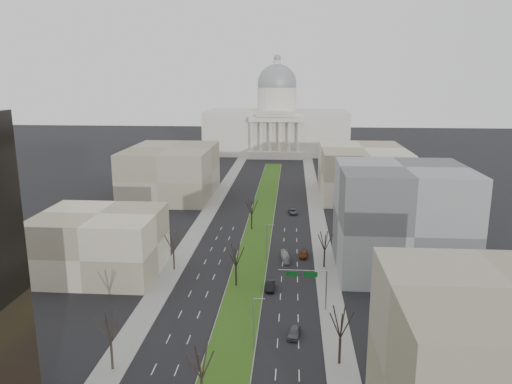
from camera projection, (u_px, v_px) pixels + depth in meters
The scene contains 25 objects.
ground at pixel (259, 230), 144.29m from camera, with size 600.00×600.00×0.00m, color black.
median at pixel (258, 230), 143.28m from camera, with size 8.00×222.03×0.20m.
sidewalk_left at pixel (180, 259), 121.26m from camera, with size 5.00×330.00×0.15m, color gray.
sidewalk_right at pixel (325, 262), 118.73m from camera, with size 5.00×330.00×0.15m, color gray.
capitol at pixel (277, 124), 285.86m from camera, with size 80.00×46.00×55.00m.
building_beige_left at pixel (100, 243), 111.09m from camera, with size 26.00×22.00×14.00m, color tan.
building_tan_right at pixel (506, 383), 53.95m from camera, with size 26.00×24.00×22.00m, color gray.
building_grey_right at pixel (401, 219), 111.92m from camera, with size 28.00×26.00×24.00m, color #5D5F62.
building_far_left at pixel (171, 172), 183.62m from camera, with size 30.00×40.00×18.00m, color gray.
building_far_right at pixel (362, 172), 183.42m from camera, with size 30.00×40.00×18.00m, color tan.
tree_left_mid at pixel (110, 327), 74.02m from camera, with size 5.40×5.40×9.72m.
tree_left_far at pixel (173, 241), 112.90m from camera, with size 5.28×5.28×9.50m.
tree_right_mid at pixel (341, 322), 75.38m from camera, with size 5.52×5.52×9.94m.
tree_right_far at pixel (325, 241), 114.37m from camera, with size 5.04×5.04×9.07m.
tree_median_a at pixel (201, 362), 65.15m from camera, with size 5.40×5.40×9.72m.
tree_median_b at pixel (236, 255), 104.00m from camera, with size 5.40×5.40×9.72m.
tree_median_c at pixel (252, 206), 142.84m from camera, with size 5.40×5.40×9.72m.
streetlamp_median_b at pixel (254, 323), 79.80m from camera, with size 1.90×0.20×9.16m.
streetlamp_median_c at pixel (267, 242), 118.65m from camera, with size 1.90×0.20×9.16m.
mast_arm_signs at pixel (312, 280), 93.40m from camera, with size 9.12×0.24×8.09m.
car_grey_near at pixel (294, 332), 84.98m from camera, with size 1.90×4.73×1.61m, color #515359.
car_black at pixel (270, 286), 103.78m from camera, with size 1.79×5.12×1.69m, color black.
car_red at pixel (303, 254), 122.30m from camera, with size 1.93×4.75×1.38m, color #67250D.
car_grey_far at pixel (293, 211), 160.74m from camera, with size 2.56×5.56×1.54m, color #46494E.
box_van at pixel (285, 257), 119.98m from camera, with size 1.54×6.56×1.83m, color #BABABA.
Camera 1 is at (9.49, -17.71, 43.42)m, focal length 35.00 mm.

